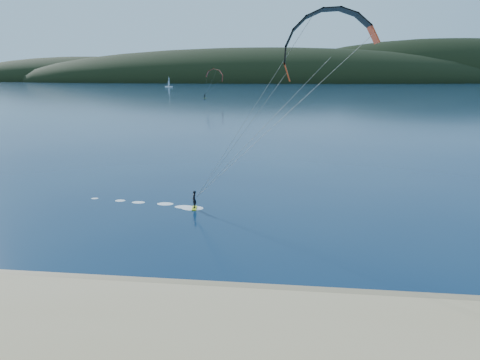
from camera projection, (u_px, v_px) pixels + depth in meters
The scene contains 6 objects.
ground at pixel (184, 343), 19.01m from camera, with size 1800.00×1800.00×0.00m, color #081F3E.
wet_sand at pixel (204, 292), 23.34m from camera, with size 220.00×2.50×0.10m.
headland at pixel (289, 82), 738.24m from camera, with size 1200.00×310.00×140.00m.
kitesurfer_near at pixel (318, 67), 29.21m from camera, with size 24.95×8.32×16.79m.
kitesurfer_far at pixel (214, 78), 214.30m from camera, with size 10.97×5.95×13.28m.
sailboat at pixel (169, 86), 421.87m from camera, with size 7.35×4.72×10.43m.
Camera 1 is at (4.38, -16.38, 11.46)m, focal length 32.35 mm.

